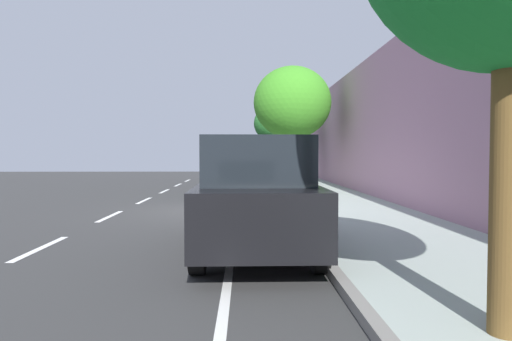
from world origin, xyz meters
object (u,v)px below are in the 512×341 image
cyclist_with_backpack (282,178)px  fire_hydrant (275,175)px  parked_sedan_grey_mid (249,179)px  parked_pickup_silver_far (249,168)px  parked_suv_black_second (256,193)px  street_tree_far_end (292,103)px  bicycle_at_curb (273,202)px  street_tree_corner (282,124)px

cyclist_with_backpack → fire_hydrant: cyclist_with_backpack is taller
parked_sedan_grey_mid → parked_pickup_silver_far: parked_pickup_silver_far is taller
parked_suv_black_second → street_tree_far_end: bearing=81.4°
parked_suv_black_second → fire_hydrant: 16.73m
bicycle_at_curb → street_tree_far_end: (1.51, 9.24, 3.79)m
street_tree_corner → fire_hydrant: size_ratio=5.74×
parked_pickup_silver_far → cyclist_with_backpack: size_ratio=3.04×
parked_suv_black_second → cyclist_with_backpack: bearing=79.0°
bicycle_at_curb → parked_sedan_grey_mid: bearing=97.5°
parked_sedan_grey_mid → bicycle_at_curb: (0.63, -4.81, -0.37)m
parked_suv_black_second → parked_pickup_silver_far: 18.13m
parked_suv_black_second → street_tree_corner: street_tree_corner is taller
parked_pickup_silver_far → street_tree_far_end: bearing=-64.6°
bicycle_at_curb → cyclist_with_backpack: cyclist_with_backpack is taller
street_tree_corner → fire_hydrant: 4.63m
parked_pickup_silver_far → bicycle_at_curb: bearing=-87.8°
cyclist_with_backpack → parked_sedan_grey_mid: bearing=99.3°
parked_sedan_grey_mid → street_tree_far_end: street_tree_far_end is taller
parked_sedan_grey_mid → parked_pickup_silver_far: (0.10, 8.75, 0.15)m
parked_suv_black_second → street_tree_corner: bearing=84.1°
parked_sedan_grey_mid → street_tree_corner: bearing=78.7°
parked_sedan_grey_mid → fire_hydrant: bearing=78.1°
parked_pickup_silver_far → bicycle_at_curb: (0.53, -13.55, -0.52)m
parked_sedan_grey_mid → bicycle_at_curb: size_ratio=2.52×
parked_pickup_silver_far → bicycle_at_curb: size_ratio=3.03×
street_tree_corner → cyclist_with_backpack: bearing=-94.6°
parked_suv_black_second → bicycle_at_curb: (0.58, 4.58, -0.64)m
bicycle_at_curb → parked_pickup_silver_far: bearing=92.2°
fire_hydrant → street_tree_far_end: bearing=-77.7°
parked_suv_black_second → bicycle_at_curb: bearing=82.8°
street_tree_far_end → fire_hydrant: size_ratio=6.90×
street_tree_far_end → cyclist_with_backpack: bearing=-97.6°
bicycle_at_curb → fire_hydrant: size_ratio=2.10×
street_tree_far_end → street_tree_corner: (-0.00, 6.28, -0.59)m
street_tree_far_end → fire_hydrant: street_tree_far_end is taller
bicycle_at_curb → fire_hydrant: bearing=85.8°
parked_suv_black_second → fire_hydrant: size_ratio=5.61×
parked_suv_black_second → street_tree_far_end: street_tree_far_end is taller
street_tree_far_end → parked_pickup_silver_far: bearing=115.4°
bicycle_at_curb → street_tree_corner: 15.93m
parked_suv_black_second → parked_pickup_silver_far: (0.05, 18.13, -0.13)m
bicycle_at_curb → street_tree_corner: (1.51, 15.53, 3.21)m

